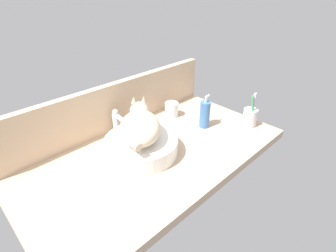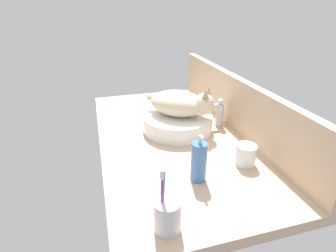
{
  "view_description": "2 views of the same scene",
  "coord_description": "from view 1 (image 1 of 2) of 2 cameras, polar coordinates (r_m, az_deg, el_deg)",
  "views": [
    {
      "loc": [
        -61.46,
        -71.51,
        69.46
      ],
      "look_at": [
        6.13,
        -2.01,
        11.72
      ],
      "focal_mm": 28.0,
      "sensor_mm": 36.0,
      "label": 1
    },
    {
      "loc": [
        98.92,
        -30.1,
        54.9
      ],
      "look_at": [
        5.01,
        -3.59,
        7.18
      ],
      "focal_mm": 28.0,
      "sensor_mm": 36.0,
      "label": 2
    }
  ],
  "objects": [
    {
      "name": "sink_basin",
      "position": [
        1.15,
        -5.81,
        -4.31
      ],
      "size": [
        31.74,
        31.74,
        7.5
      ],
      "primitive_type": "cylinder",
      "color": "white",
      "rests_on": "ground_plane"
    },
    {
      "name": "soap_dispenser",
      "position": [
        1.33,
        8.01,
        2.56
      ],
      "size": [
        5.22,
        5.22,
        17.24
      ],
      "color": "#3F72B2",
      "rests_on": "ground_plane"
    },
    {
      "name": "cat",
      "position": [
        1.11,
        -6.12,
        0.12
      ],
      "size": [
        28.77,
        30.17,
        14.0
      ],
      "color": "beige",
      "rests_on": "sink_basin"
    },
    {
      "name": "ground_plane",
      "position": [
        1.18,
        -2.83,
        -6.42
      ],
      "size": [
        117.34,
        63.64,
        4.0
      ],
      "primitive_type": "cube",
      "color": "tan"
    },
    {
      "name": "backsplash_panel",
      "position": [
        1.32,
        -11.72,
        4.19
      ],
      "size": [
        117.34,
        3.6,
        23.62
      ],
      "primitive_type": "cube",
      "color": "#CCAD8C",
      "rests_on": "ground_plane"
    },
    {
      "name": "toothbrush_cup",
      "position": [
        1.4,
        17.41,
        1.9
      ],
      "size": [
        7.12,
        7.12,
        18.7
      ],
      "color": "silver",
      "rests_on": "ground_plane"
    },
    {
      "name": "water_glass",
      "position": [
        1.44,
        0.79,
        3.45
      ],
      "size": [
        7.37,
        7.37,
        7.84
      ],
      "color": "white",
      "rests_on": "ground_plane"
    },
    {
      "name": "faucet",
      "position": [
        1.27,
        -10.91,
        0.88
      ],
      "size": [
        3.6,
        11.85,
        13.6
      ],
      "color": "silver",
      "rests_on": "ground_plane"
    }
  ]
}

